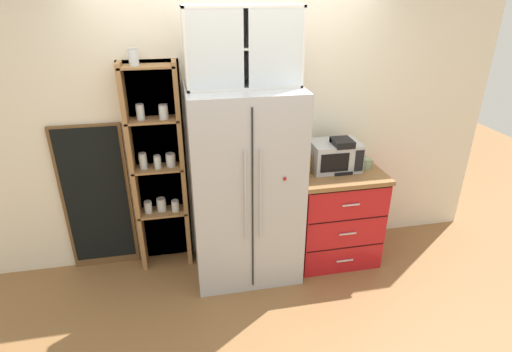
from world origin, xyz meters
name	(u,v)px	position (x,y,z in m)	size (l,w,h in m)	color
ground_plane	(246,266)	(0.00, 0.00, 0.00)	(10.73, 10.73, 0.00)	olive
wall_back_cream	(237,128)	(0.00, 0.40, 1.27)	(5.03, 0.10, 2.55)	silver
refrigerator	(245,186)	(0.00, 0.00, 0.87)	(0.93, 0.73, 1.75)	#B7BABF
pantry_shelf_column	(158,166)	(-0.74, 0.30, 1.00)	(0.51, 0.25, 2.04)	brown
counter_cabinet	(335,214)	(0.89, 0.04, 0.47)	(0.79, 0.66, 0.93)	red
microwave	(335,156)	(0.85, 0.08, 1.06)	(0.44, 0.33, 0.26)	#B7BABF
coffee_maker	(340,154)	(0.89, 0.04, 1.08)	(0.17, 0.20, 0.31)	black
mug_sage	(366,163)	(1.16, 0.04, 0.98)	(0.12, 0.09, 0.09)	#8CA37F
bottle_amber	(308,161)	(0.58, 0.03, 1.05)	(0.07, 0.07, 0.27)	brown
bottle_clear	(337,156)	(0.89, 0.11, 1.04)	(0.06, 0.06, 0.26)	silver
upper_cabinet	(242,47)	(0.00, 0.04, 2.05)	(0.89, 0.32, 0.60)	silver
chalkboard_menu	(97,199)	(-1.31, 0.33, 0.71)	(0.60, 0.04, 1.41)	brown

